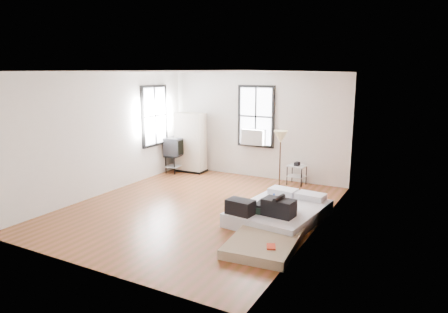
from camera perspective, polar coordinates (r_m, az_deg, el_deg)
The scene contains 8 objects.
ground at distance 8.46m, azimuth -3.81°, elevation -7.35°, with size 6.00×6.00×0.00m, color brown.
room_shell at distance 8.25m, azimuth -1.26°, elevation 4.60°, with size 5.02×6.02×2.80m.
mattress_main at distance 7.81m, azimuth 7.84°, elevation -7.74°, with size 1.64×2.10×0.63m.
mattress_bare at distance 7.02m, azimuth 6.64°, elevation -10.38°, with size 1.20×2.04×0.42m.
wardrobe at distance 11.40m, azimuth -4.76°, elevation 1.99°, with size 0.87×0.52×1.68m.
side_table at distance 10.22m, azimuth 10.37°, elevation -1.88°, with size 0.48×0.40×0.59m.
floor_lamp at distance 9.23m, azimuth 8.08°, elevation 2.27°, with size 0.32×0.32×1.49m.
tv_stand at distance 11.40m, azimuth -6.90°, elevation 1.30°, with size 0.51×0.71×0.99m.
Camera 1 is at (4.27, -6.75, 2.76)m, focal length 32.00 mm.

